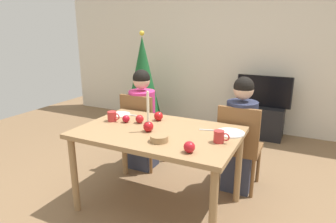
{
  "coord_description": "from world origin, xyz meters",
  "views": [
    {
      "loc": [
        1.12,
        -2.1,
        1.61
      ],
      "look_at": [
        0.0,
        0.2,
        0.87
      ],
      "focal_mm": 30.94,
      "sensor_mm": 36.0,
      "label": 1
    }
  ],
  "objects": [
    {
      "name": "dining_table",
      "position": [
        0.0,
        0.0,
        0.67
      ],
      "size": [
        1.4,
        0.9,
        0.75
      ],
      "color": "#99754C",
      "rests_on": "ground"
    },
    {
      "name": "apple_by_right_mug",
      "position": [
        -0.38,
        0.07,
        0.79
      ],
      "size": [
        0.07,
        0.07,
        0.07
      ],
      "primitive_type": "sphere",
      "color": "#AE1122",
      "rests_on": "dining_table"
    },
    {
      "name": "apple_near_candle",
      "position": [
        -0.25,
        0.11,
        0.79
      ],
      "size": [
        0.08,
        0.08,
        0.08
      ],
      "primitive_type": "sphere",
      "color": "#AD171C",
      "rests_on": "dining_table"
    },
    {
      "name": "chair_right",
      "position": [
        0.59,
        0.61,
        0.51
      ],
      "size": [
        0.4,
        0.4,
        0.9
      ],
      "color": "brown",
      "rests_on": "ground"
    },
    {
      "name": "back_wall",
      "position": [
        0.0,
        2.6,
        1.3
      ],
      "size": [
        6.4,
        0.1,
        2.6
      ],
      "primitive_type": "cube",
      "color": "beige",
      "rests_on": "ground"
    },
    {
      "name": "plate_right",
      "position": [
        0.58,
        0.2,
        0.76
      ],
      "size": [
        0.25,
        0.25,
        0.01
      ],
      "primitive_type": "cylinder",
      "color": "white",
      "rests_on": "dining_table"
    },
    {
      "name": "apple_by_left_plate",
      "position": [
        0.42,
        -0.31,
        0.79
      ],
      "size": [
        0.08,
        0.08,
        0.08
      ],
      "primitive_type": "sphere",
      "color": "red",
      "rests_on": "dining_table"
    },
    {
      "name": "bowl_walnuts",
      "position": [
        0.13,
        -0.22,
        0.78
      ],
      "size": [
        0.14,
        0.14,
        0.05
      ],
      "primitive_type": "cylinder",
      "color": "#99754C",
      "rests_on": "dining_table"
    },
    {
      "name": "tv",
      "position": [
        0.56,
        2.3,
        0.71
      ],
      "size": [
        0.79,
        0.05,
        0.46
      ],
      "color": "black",
      "rests_on": "tv_stand"
    },
    {
      "name": "tv_stand",
      "position": [
        0.56,
        2.3,
        0.24
      ],
      "size": [
        0.64,
        0.4,
        0.48
      ],
      "primitive_type": "cube",
      "color": "black",
      "rests_on": "ground"
    },
    {
      "name": "mug_left",
      "position": [
        -0.52,
        0.04,
        0.8
      ],
      "size": [
        0.13,
        0.09,
        0.09
      ],
      "color": "#B72D2D",
      "rests_on": "dining_table"
    },
    {
      "name": "chair_left",
      "position": [
        -0.55,
        0.61,
        0.51
      ],
      "size": [
        0.4,
        0.4,
        0.9
      ],
      "color": "brown",
      "rests_on": "ground"
    },
    {
      "name": "candle_centerpiece",
      "position": [
        -0.06,
        -0.06,
        0.82
      ],
      "size": [
        0.09,
        0.09,
        0.36
      ],
      "color": "red",
      "rests_on": "dining_table"
    },
    {
      "name": "fork_left",
      "position": [
        -0.41,
        0.28,
        0.75
      ],
      "size": [
        0.18,
        0.01,
        0.01
      ],
      "primitive_type": "cube",
      "rotation": [
        0.0,
        0.0,
        0.0
      ],
      "color": "silver",
      "rests_on": "dining_table"
    },
    {
      "name": "christmas_tree",
      "position": [
        -1.3,
        1.93,
        0.82
      ],
      "size": [
        0.6,
        0.6,
        1.58
      ],
      "color": "brown",
      "rests_on": "ground"
    },
    {
      "name": "apple_far_edge",
      "position": [
        -0.13,
        0.25,
        0.79
      ],
      "size": [
        0.09,
        0.09,
        0.09
      ],
      "primitive_type": "sphere",
      "color": "red",
      "rests_on": "dining_table"
    },
    {
      "name": "mug_right",
      "position": [
        0.56,
        -0.03,
        0.8
      ],
      "size": [
        0.13,
        0.08,
        0.1
      ],
      "color": "#B72D2D",
      "rests_on": "dining_table"
    },
    {
      "name": "fork_right",
      "position": [
        0.41,
        0.19,
        0.75
      ],
      "size": [
        0.18,
        0.06,
        0.01
      ],
      "primitive_type": "cube",
      "rotation": [
        0.0,
        0.0,
        0.29
      ],
      "color": "silver",
      "rests_on": "dining_table"
    },
    {
      "name": "person_left_child",
      "position": [
        -0.55,
        0.64,
        0.57
      ],
      "size": [
        0.3,
        0.3,
        1.17
      ],
      "color": "#33384C",
      "rests_on": "ground"
    },
    {
      "name": "ground_plane",
      "position": [
        0.0,
        0.0,
        0.0
      ],
      "size": [
        7.68,
        7.68,
        0.0
      ],
      "primitive_type": "plane",
      "color": "brown"
    },
    {
      "name": "person_right_child",
      "position": [
        0.59,
        0.64,
        0.57
      ],
      "size": [
        0.3,
        0.3,
        1.17
      ],
      "color": "#33384C",
      "rests_on": "ground"
    },
    {
      "name": "plate_left",
      "position": [
        -0.57,
        0.24,
        0.76
      ],
      "size": [
        0.2,
        0.2,
        0.01
      ],
      "primitive_type": "cylinder",
      "color": "white",
      "rests_on": "dining_table"
    }
  ]
}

